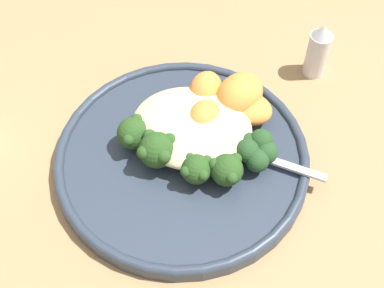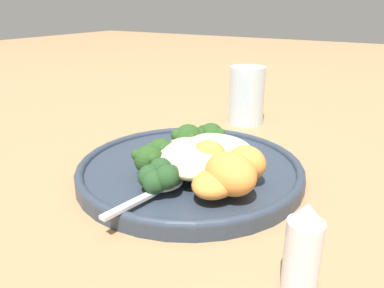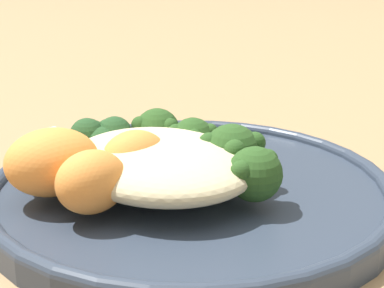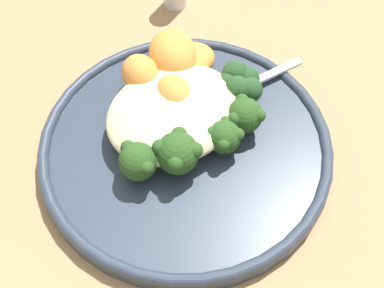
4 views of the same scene
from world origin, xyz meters
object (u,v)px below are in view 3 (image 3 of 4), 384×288
broccoli_stalk_0 (230,175)px  sweet_potato_chunk_3 (135,160)px  broccoli_stalk_1 (224,155)px  spoon (98,151)px  broccoli_stalk_3 (157,142)px  sweet_potato_chunk_0 (55,165)px  sweet_potato_chunk_2 (92,182)px  broccoli_stalk_2 (187,145)px  plate (190,192)px  kale_tuft (101,137)px  sweet_potato_chunk_1 (52,162)px  quinoa_mound (160,164)px

broccoli_stalk_0 → sweet_potato_chunk_3: sweet_potato_chunk_3 is taller
broccoli_stalk_1 → spoon: size_ratio=0.72×
broccoli_stalk_3 → sweet_potato_chunk_0: size_ratio=1.71×
broccoli_stalk_3 → sweet_potato_chunk_2: (-0.04, 0.09, 0.01)m
broccoli_stalk_2 → broccoli_stalk_1: bearing=-114.1°
plate → broccoli_stalk_3: bearing=-12.7°
broccoli_stalk_0 → kale_tuft: 0.13m
broccoli_stalk_0 → broccoli_stalk_2: bearing=135.4°
broccoli_stalk_3 → sweet_potato_chunk_2: sweet_potato_chunk_2 is taller
spoon → broccoli_stalk_1: bearing=-156.3°
broccoli_stalk_0 → sweet_potato_chunk_3: bearing=-173.6°
sweet_potato_chunk_3 → sweet_potato_chunk_1: bearing=52.7°
broccoli_stalk_1 → broccoli_stalk_2: 0.04m
broccoli_stalk_0 → spoon: bearing=161.7°
sweet_potato_chunk_3 → spoon: sweet_potato_chunk_3 is taller
sweet_potato_chunk_3 → sweet_potato_chunk_2: bearing=100.1°
sweet_potato_chunk_0 → kale_tuft: size_ratio=1.18×
quinoa_mound → sweet_potato_chunk_1: sweet_potato_chunk_1 is taller
sweet_potato_chunk_3 → plate: bearing=-113.8°
sweet_potato_chunk_2 → kale_tuft: 0.10m
plate → sweet_potato_chunk_2: 0.09m
spoon → sweet_potato_chunk_2: bearing=147.4°
sweet_potato_chunk_1 → kale_tuft: (0.03, -0.07, -0.01)m
quinoa_mound → broccoli_stalk_2: same height
plate → sweet_potato_chunk_0: bearing=47.8°
broccoli_stalk_1 → sweet_potato_chunk_2: bearing=-160.2°
kale_tuft → broccoli_stalk_0: bearing=-177.2°
broccoli_stalk_3 → sweet_potato_chunk_1: sweet_potato_chunk_1 is taller
quinoa_mound → spoon: size_ratio=1.24×
broccoli_stalk_2 → broccoli_stalk_3: size_ratio=0.97×
sweet_potato_chunk_0 → kale_tuft: (0.02, -0.06, 0.00)m
broccoli_stalk_1 → spoon: 0.11m
quinoa_mound → sweet_potato_chunk_1: bearing=51.5°
broccoli_stalk_2 → sweet_potato_chunk_2: bearing=172.7°
broccoli_stalk_3 → sweet_potato_chunk_1: (0.01, 0.09, 0.01)m
broccoli_stalk_1 → sweet_potato_chunk_1: sweet_potato_chunk_1 is taller
sweet_potato_chunk_2 → sweet_potato_chunk_3: same height
sweet_potato_chunk_0 → sweet_potato_chunk_1: (-0.01, 0.01, 0.01)m
kale_tuft → broccoli_stalk_1: bearing=-166.0°
broccoli_stalk_1 → kale_tuft: broccoli_stalk_1 is taller
broccoli_stalk_2 → sweet_potato_chunk_1: (0.03, 0.10, 0.01)m
broccoli_stalk_0 → broccoli_stalk_3: (0.09, -0.02, -0.00)m
broccoli_stalk_0 → sweet_potato_chunk_3: (0.06, 0.03, 0.01)m
sweet_potato_chunk_2 → kale_tuft: sweet_potato_chunk_2 is taller
broccoli_stalk_2 → sweet_potato_chunk_1: 0.11m
sweet_potato_chunk_1 → sweet_potato_chunk_2: 0.04m
plate → sweet_potato_chunk_1: sweet_potato_chunk_1 is taller
quinoa_mound → kale_tuft: quinoa_mound is taller
broccoli_stalk_0 → broccoli_stalk_3: 0.09m
broccoli_stalk_0 → spoon: (0.13, 0.01, -0.01)m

